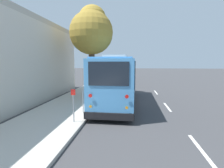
{
  "coord_description": "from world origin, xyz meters",
  "views": [
    {
      "loc": [
        -13.73,
        -0.54,
        3.08
      ],
      "look_at": [
        0.58,
        1.12,
        1.3
      ],
      "focal_mm": 28.0,
      "sensor_mm": 36.0,
      "label": 1
    }
  ],
  "objects_px": {
    "sign_post_far": "(83,101)",
    "shuttle_bus": "(118,79)",
    "parked_sedan_navy": "(125,77)",
    "parked_sedan_maroon": "(126,75)",
    "street_tree": "(92,30)",
    "parked_sedan_white": "(122,80)",
    "fire_hydrant": "(108,84)",
    "sign_post_near": "(74,105)"
  },
  "relations": [
    {
      "from": "sign_post_far",
      "to": "shuttle_bus",
      "type": "bearing_deg",
      "value": -29.09
    },
    {
      "from": "parked_sedan_navy",
      "to": "parked_sedan_maroon",
      "type": "relative_size",
      "value": 0.99
    },
    {
      "from": "parked_sedan_navy",
      "to": "sign_post_far",
      "type": "bearing_deg",
      "value": 178.73
    },
    {
      "from": "parked_sedan_navy",
      "to": "street_tree",
      "type": "height_order",
      "value": "street_tree"
    },
    {
      "from": "street_tree",
      "to": "sign_post_far",
      "type": "xyz_separation_m",
      "value": [
        -6.17,
        -0.87,
        -5.11
      ]
    },
    {
      "from": "sign_post_far",
      "to": "parked_sedan_white",
      "type": "bearing_deg",
      "value": -5.52
    },
    {
      "from": "street_tree",
      "to": "fire_hydrant",
      "type": "xyz_separation_m",
      "value": [
        4.67,
        -0.84,
        -5.4
      ]
    },
    {
      "from": "parked_sedan_maroon",
      "to": "sign_post_near",
      "type": "distance_m",
      "value": 28.23
    },
    {
      "from": "parked_sedan_navy",
      "to": "sign_post_near",
      "type": "height_order",
      "value": "sign_post_near"
    },
    {
      "from": "street_tree",
      "to": "sign_post_far",
      "type": "bearing_deg",
      "value": -171.95
    },
    {
      "from": "parked_sedan_navy",
      "to": "fire_hydrant",
      "type": "height_order",
      "value": "parked_sedan_navy"
    },
    {
      "from": "parked_sedan_navy",
      "to": "fire_hydrant",
      "type": "distance_m",
      "value": 10.0
    },
    {
      "from": "shuttle_bus",
      "to": "sign_post_far",
      "type": "xyz_separation_m",
      "value": [
        -3.18,
        1.77,
        -1.04
      ]
    },
    {
      "from": "sign_post_near",
      "to": "sign_post_far",
      "type": "distance_m",
      "value": 1.66
    },
    {
      "from": "parked_sedan_maroon",
      "to": "street_tree",
      "type": "height_order",
      "value": "street_tree"
    },
    {
      "from": "parked_sedan_maroon",
      "to": "street_tree",
      "type": "relative_size",
      "value": 0.57
    },
    {
      "from": "parked_sedan_white",
      "to": "parked_sedan_maroon",
      "type": "relative_size",
      "value": 1.0
    },
    {
      "from": "parked_sedan_navy",
      "to": "shuttle_bus",
      "type": "bearing_deg",
      "value": -176.31
    },
    {
      "from": "sign_post_near",
      "to": "sign_post_far",
      "type": "relative_size",
      "value": 1.17
    },
    {
      "from": "parked_sedan_maroon",
      "to": "street_tree",
      "type": "distance_m",
      "value": 21.2
    },
    {
      "from": "street_tree",
      "to": "sign_post_far",
      "type": "height_order",
      "value": "street_tree"
    },
    {
      "from": "street_tree",
      "to": "fire_hydrant",
      "type": "height_order",
      "value": "street_tree"
    },
    {
      "from": "parked_sedan_navy",
      "to": "sign_post_near",
      "type": "relative_size",
      "value": 2.82
    },
    {
      "from": "parked_sedan_white",
      "to": "sign_post_far",
      "type": "relative_size",
      "value": 3.31
    },
    {
      "from": "sign_post_far",
      "to": "sign_post_near",
      "type": "bearing_deg",
      "value": 180.0
    },
    {
      "from": "shuttle_bus",
      "to": "fire_hydrant",
      "type": "bearing_deg",
      "value": 14.22
    },
    {
      "from": "sign_post_near",
      "to": "fire_hydrant",
      "type": "xyz_separation_m",
      "value": [
        12.49,
        0.04,
        -0.44
      ]
    },
    {
      "from": "street_tree",
      "to": "shuttle_bus",
      "type": "bearing_deg",
      "value": -138.46
    },
    {
      "from": "street_tree",
      "to": "sign_post_far",
      "type": "distance_m",
      "value": 8.06
    },
    {
      "from": "shuttle_bus",
      "to": "fire_hydrant",
      "type": "relative_size",
      "value": 11.61
    },
    {
      "from": "street_tree",
      "to": "sign_post_far",
      "type": "relative_size",
      "value": 5.81
    },
    {
      "from": "street_tree",
      "to": "fire_hydrant",
      "type": "relative_size",
      "value": 10.04
    },
    {
      "from": "parked_sedan_navy",
      "to": "street_tree",
      "type": "distance_m",
      "value": 15.68
    },
    {
      "from": "parked_sedan_white",
      "to": "sign_post_near",
      "type": "bearing_deg",
      "value": 178.74
    },
    {
      "from": "parked_sedan_white",
      "to": "sign_post_far",
      "type": "distance_m",
      "value": 14.6
    },
    {
      "from": "street_tree",
      "to": "sign_post_near",
      "type": "distance_m",
      "value": 9.31
    },
    {
      "from": "sign_post_near",
      "to": "sign_post_far",
      "type": "xyz_separation_m",
      "value": [
        1.65,
        0.0,
        -0.14
      ]
    },
    {
      "from": "parked_sedan_white",
      "to": "street_tree",
      "type": "relative_size",
      "value": 0.57
    },
    {
      "from": "shuttle_bus",
      "to": "parked_sedan_navy",
      "type": "height_order",
      "value": "shuttle_bus"
    },
    {
      "from": "parked_sedan_white",
      "to": "sign_post_near",
      "type": "relative_size",
      "value": 2.83
    },
    {
      "from": "shuttle_bus",
      "to": "sign_post_far",
      "type": "distance_m",
      "value": 3.79
    },
    {
      "from": "street_tree",
      "to": "sign_post_near",
      "type": "xyz_separation_m",
      "value": [
        -7.82,
        -0.87,
        -4.96
      ]
    }
  ]
}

